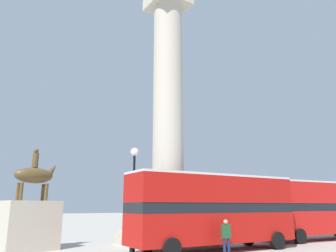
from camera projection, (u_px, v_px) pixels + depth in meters
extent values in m
plane|color=#ADA89E|center=(168.00, 245.00, 21.23)|extent=(200.00, 200.00, 0.00)
cube|color=#BCB29E|center=(168.00, 238.00, 21.34)|extent=(5.35, 5.35, 0.87)
cube|color=#BCB29E|center=(168.00, 224.00, 21.54)|extent=(3.85, 3.85, 0.87)
cube|color=#BCB29E|center=(168.00, 211.00, 21.75)|extent=(2.35, 2.35, 0.87)
cylinder|color=#BCB29E|center=(168.00, 98.00, 23.63)|extent=(2.15, 2.15, 14.85)
cube|color=#BCB29E|center=(168.00, 3.00, 25.50)|extent=(2.91, 2.91, 0.90)
cube|color=red|center=(319.00, 222.00, 25.13)|extent=(10.67, 3.55, 1.64)
cube|color=black|center=(318.00, 207.00, 25.39)|extent=(10.66, 3.50, 0.55)
cube|color=red|center=(316.00, 194.00, 25.63)|extent=(10.67, 3.55, 1.51)
cube|color=silver|center=(315.00, 183.00, 25.83)|extent=(10.67, 3.55, 0.12)
cylinder|color=black|center=(272.00, 233.00, 24.43)|extent=(1.02, 0.39, 1.00)
cylinder|color=black|center=(300.00, 236.00, 22.21)|extent=(1.02, 0.39, 1.00)
cube|color=#B7140F|center=(215.00, 227.00, 18.81)|extent=(10.55, 2.83, 1.62)
cube|color=black|center=(214.00, 208.00, 19.07)|extent=(10.55, 2.78, 0.55)
cube|color=#B7140F|center=(214.00, 190.00, 19.31)|extent=(10.55, 2.83, 1.49)
cube|color=silver|center=(213.00, 176.00, 19.50)|extent=(10.55, 2.83, 0.12)
cylinder|color=black|center=(248.00, 237.00, 21.44)|extent=(1.01, 0.34, 1.00)
cylinder|color=black|center=(277.00, 241.00, 19.39)|extent=(1.01, 0.34, 1.00)
cylinder|color=black|center=(148.00, 244.00, 17.85)|extent=(1.01, 0.34, 1.00)
cylinder|color=black|center=(172.00, 248.00, 15.79)|extent=(1.01, 0.34, 1.00)
cube|color=#BCB29E|center=(29.00, 225.00, 19.17)|extent=(3.40, 2.71, 2.80)
ellipsoid|color=brown|center=(34.00, 175.00, 19.86)|extent=(2.47, 1.37, 0.95)
cone|color=brown|center=(52.00, 170.00, 20.70)|extent=(1.00, 0.69, 1.00)
cylinder|color=brown|center=(35.00, 160.00, 20.08)|extent=(0.36, 0.36, 0.90)
sphere|color=brown|center=(36.00, 151.00, 20.22)|extent=(0.28, 0.28, 0.28)
cylinder|color=brown|center=(43.00, 192.00, 20.30)|extent=(0.20, 0.20, 1.03)
cylinder|color=brown|center=(46.00, 192.00, 19.93)|extent=(0.20, 0.20, 1.03)
cylinder|color=brown|center=(18.00, 192.00, 19.31)|extent=(0.20, 0.20, 1.03)
cylinder|color=brown|center=(21.00, 191.00, 18.94)|extent=(0.20, 0.20, 1.03)
cylinder|color=black|center=(132.00, 248.00, 18.17)|extent=(0.31, 0.31, 0.40)
cylinder|color=black|center=(133.00, 202.00, 18.77)|extent=(0.14, 0.14, 5.38)
sphere|color=white|center=(135.00, 152.00, 19.47)|extent=(0.48, 0.48, 0.48)
cylinder|color=#192347|center=(229.00, 247.00, 16.75)|extent=(0.14, 0.14, 0.88)
cylinder|color=#192347|center=(224.00, 247.00, 16.65)|extent=(0.14, 0.14, 0.88)
cube|color=#1E4C28|center=(226.00, 231.00, 16.89)|extent=(0.50, 0.27, 0.69)
sphere|color=tan|center=(226.00, 222.00, 17.00)|extent=(0.24, 0.24, 0.24)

